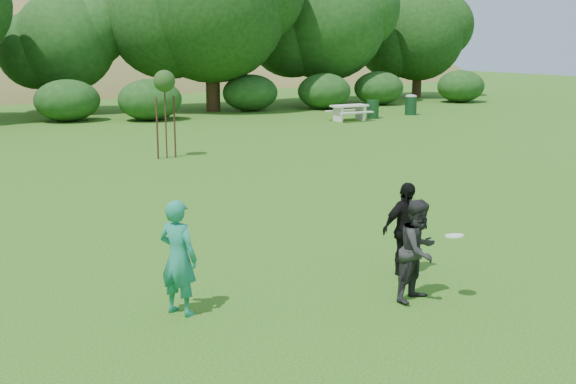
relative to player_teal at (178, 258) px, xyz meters
name	(u,v)px	position (x,y,z in m)	size (l,w,h in m)	color
ground	(391,301)	(2.89, -1.10, -0.82)	(120.00, 120.00, 0.00)	#19470C
player_teal	(178,258)	(0.00, 0.00, 0.00)	(0.60, 0.39, 1.65)	#1B7C66
player_grey	(419,250)	(3.25, -1.27, -0.06)	(0.74, 0.58, 1.52)	#242426
player_black	(405,229)	(3.84, -0.24, -0.05)	(0.90, 0.38, 1.54)	black
trash_can_near	(373,109)	(18.05, 19.44, -0.37)	(0.60, 0.60, 0.90)	#14381B
frisbee	(454,236)	(3.62, -1.60, 0.19)	(0.27, 0.27, 0.06)	white
sapling	(164,84)	(4.85, 13.03, 1.60)	(0.70, 0.70, 2.85)	#402319
picnic_table	(349,110)	(16.44, 19.14, -0.30)	(1.80, 1.48, 0.76)	beige
trash_can_lidded	(411,104)	(20.79, 19.83, -0.28)	(0.60, 0.60, 1.05)	#13351D
tree_row	(80,17)	(6.11, 27.58, 4.05)	(53.92, 10.38, 9.62)	#3A2616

